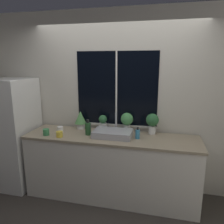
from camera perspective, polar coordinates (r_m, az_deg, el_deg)
The scene contains 15 objects.
ground_plane at distance 3.26m, azimuth -1.65°, elevation -23.77°, with size 14.00×14.00×0.00m, color #38332D.
wall_back at distance 3.35m, azimuth 1.29°, elevation 2.62°, with size 8.00×0.09×2.70m.
wall_left at distance 4.99m, azimuth -22.23°, elevation 5.07°, with size 0.06×7.00×2.70m.
counter at distance 3.27m, azimuth -0.24°, elevation -14.02°, with size 2.45×0.65×0.93m.
refrigerator at distance 3.80m, azimuth -24.52°, elevation -5.06°, with size 0.65×0.71×1.70m.
sink at distance 3.06m, azimuth 0.22°, elevation -5.60°, with size 0.53×0.39×0.30m.
potted_plant_far_left at distance 3.43m, azimuth -8.24°, elevation -1.75°, with size 0.18×0.18×0.28m.
potted_plant_center_left at distance 3.32m, azimuth -2.39°, elevation -2.75°, with size 0.12×0.12×0.24m.
potted_plant_center_right at distance 3.23m, azimuth 3.91°, elevation -2.23°, with size 0.18×0.18×0.29m.
potted_plant_far_right at distance 3.19m, azimuth 10.50°, elevation -2.46°, with size 0.18×0.18×0.30m.
soap_bottle at distance 3.00m, azimuth 6.70°, elevation -5.68°, with size 0.06×0.06×0.16m.
bottle_tall at distance 3.14m, azimuth -6.30°, elevation -4.29°, with size 0.08×0.08×0.23m.
mug_white at distance 3.32m, azimuth -13.37°, elevation -4.48°, with size 0.09×0.09×0.09m.
mug_green at distance 3.26m, azimuth -16.84°, elevation -5.03°, with size 0.09×0.09×0.09m.
mug_yellow at distance 3.14m, azimuth -13.57°, elevation -5.65°, with size 0.09×0.09×0.08m.
Camera 1 is at (0.69, -2.52, 1.95)m, focal length 35.00 mm.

